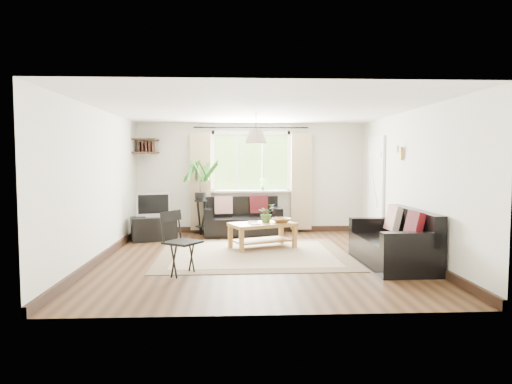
{
  "coord_description": "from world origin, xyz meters",
  "views": [
    {
      "loc": [
        -0.36,
        -7.32,
        1.59
      ],
      "look_at": [
        0.0,
        0.4,
        1.05
      ],
      "focal_mm": 32.0,
      "sensor_mm": 36.0,
      "label": 1
    }
  ],
  "objects_px": {
    "coffee_table": "(262,236)",
    "palm_stand": "(200,197)",
    "sofa_right": "(392,239)",
    "sofa_back": "(242,217)",
    "tv_stand": "(154,229)",
    "folding_chair": "(183,244)"
  },
  "relations": [
    {
      "from": "tv_stand",
      "to": "folding_chair",
      "type": "relative_size",
      "value": 0.97
    },
    {
      "from": "sofa_right",
      "to": "folding_chair",
      "type": "height_order",
      "value": "folding_chair"
    },
    {
      "from": "sofa_right",
      "to": "palm_stand",
      "type": "bearing_deg",
      "value": -135.03
    },
    {
      "from": "sofa_right",
      "to": "folding_chair",
      "type": "bearing_deg",
      "value": -82.86
    },
    {
      "from": "palm_stand",
      "to": "folding_chair",
      "type": "bearing_deg",
      "value": -89.83
    },
    {
      "from": "sofa_right",
      "to": "coffee_table",
      "type": "xyz_separation_m",
      "value": [
        -1.88,
        1.41,
        -0.17
      ]
    },
    {
      "from": "coffee_table",
      "to": "tv_stand",
      "type": "height_order",
      "value": "coffee_table"
    },
    {
      "from": "sofa_back",
      "to": "tv_stand",
      "type": "relative_size",
      "value": 1.89
    },
    {
      "from": "sofa_right",
      "to": "coffee_table",
      "type": "distance_m",
      "value": 2.36
    },
    {
      "from": "sofa_back",
      "to": "tv_stand",
      "type": "distance_m",
      "value": 1.85
    },
    {
      "from": "coffee_table",
      "to": "tv_stand",
      "type": "bearing_deg",
      "value": 155.7
    },
    {
      "from": "sofa_right",
      "to": "tv_stand",
      "type": "bearing_deg",
      "value": -121.83
    },
    {
      "from": "folding_chair",
      "to": "sofa_back",
      "type": "bearing_deg",
      "value": 19.2
    },
    {
      "from": "tv_stand",
      "to": "coffee_table",
      "type": "bearing_deg",
      "value": -42.1
    },
    {
      "from": "palm_stand",
      "to": "folding_chair",
      "type": "distance_m",
      "value": 3.45
    },
    {
      "from": "coffee_table",
      "to": "palm_stand",
      "type": "height_order",
      "value": "palm_stand"
    },
    {
      "from": "sofa_right",
      "to": "coffee_table",
      "type": "relative_size",
      "value": 1.51
    },
    {
      "from": "coffee_table",
      "to": "palm_stand",
      "type": "xyz_separation_m",
      "value": [
        -1.23,
        1.57,
        0.57
      ]
    },
    {
      "from": "sofa_back",
      "to": "sofa_right",
      "type": "height_order",
      "value": "sofa_right"
    },
    {
      "from": "palm_stand",
      "to": "tv_stand",
      "type": "bearing_deg",
      "value": -145.19
    },
    {
      "from": "sofa_back",
      "to": "coffee_table",
      "type": "bearing_deg",
      "value": -81.63
    },
    {
      "from": "tv_stand",
      "to": "folding_chair",
      "type": "xyz_separation_m",
      "value": [
        0.9,
        -2.82,
        0.21
      ]
    }
  ]
}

